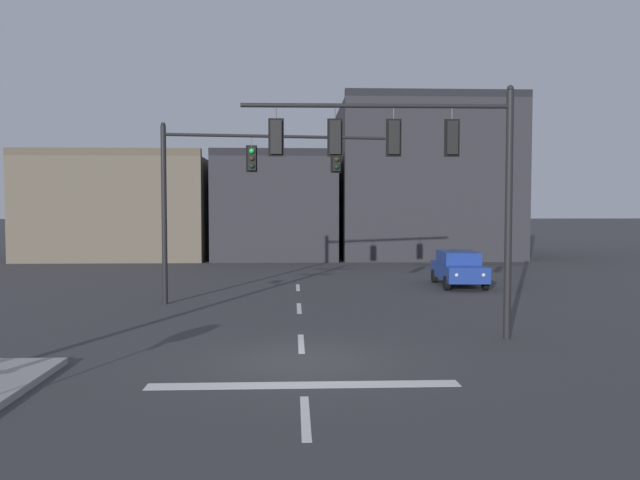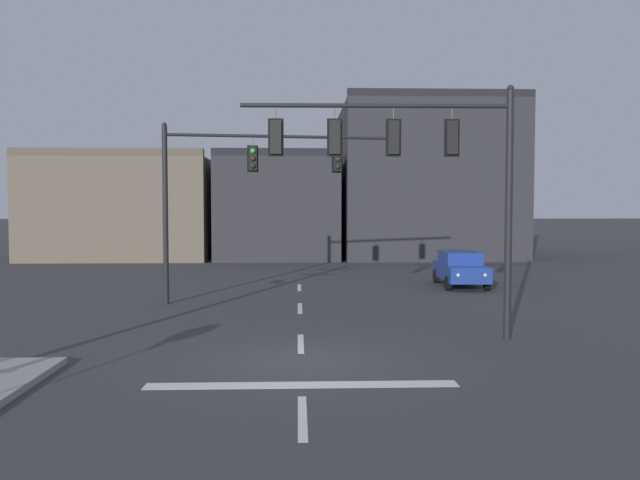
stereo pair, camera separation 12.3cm
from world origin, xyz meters
The scene contains 7 objects.
ground_plane centered at (0.00, 0.00, 0.00)m, with size 400.00×400.00×0.00m, color #353538.
stop_bar_paint centered at (0.00, -2.00, 0.00)m, with size 6.40×0.50×0.01m, color silver.
lane_centreline centered at (0.00, 2.00, 0.00)m, with size 0.16×26.40×0.01m.
signal_mast_near_side centered at (3.16, 2.46, 4.91)m, with size 7.41×0.41×6.95m.
signal_mast_far_side centered at (-2.51, 9.54, 4.72)m, with size 8.55×1.17×6.80m.
car_lot_nearside centered at (7.42, 14.22, 0.86)m, with size 2.04×4.51×1.61m.
building_row centered at (2.29, 32.67, 4.68)m, with size 34.43×13.04×11.44m.
Camera 2 is at (-0.08, -14.88, 3.62)m, focal length 35.88 mm.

